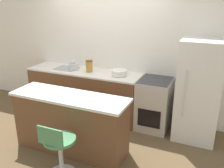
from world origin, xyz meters
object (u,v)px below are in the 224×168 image
at_px(oven_range, 154,104).
at_px(kettle, 73,65).
at_px(refrigerator, 199,91).
at_px(stool_chair, 59,150).
at_px(mixing_bowl, 119,73).

bearing_deg(oven_range, kettle, -179.83).
relative_size(refrigerator, stool_chair, 2.07).
bearing_deg(refrigerator, stool_chair, -130.31).
distance_m(oven_range, refrigerator, 0.83).
bearing_deg(kettle, refrigerator, -0.43).
bearing_deg(oven_range, refrigerator, -1.78).
bearing_deg(stool_chair, kettle, 116.03).
bearing_deg(stool_chair, refrigerator, 49.69).
xyz_separation_m(oven_range, refrigerator, (0.74, -0.02, 0.38)).
xyz_separation_m(kettle, mixing_bowl, (0.99, 0.00, -0.03)).
height_order(refrigerator, stool_chair, refrigerator).
bearing_deg(stool_chair, mixing_bowl, 86.78).
height_order(stool_chair, mixing_bowl, mixing_bowl).
bearing_deg(mixing_bowl, stool_chair, -93.22).
distance_m(refrigerator, stool_chair, 2.40).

